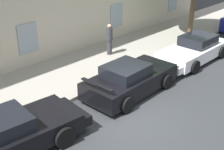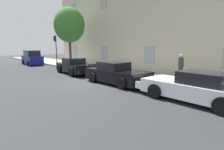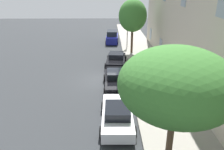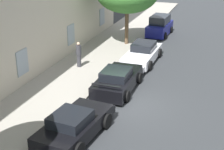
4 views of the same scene
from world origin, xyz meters
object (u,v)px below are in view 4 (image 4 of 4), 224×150
sportscar_red_lead (76,124)px  pedestrian_admiring (79,54)px  sportscar_yellow_flank (119,79)px  hatchback_parked (160,26)px  sportscar_white_middle (142,55)px

sportscar_red_lead → pedestrian_admiring: 8.56m
pedestrian_admiring → sportscar_yellow_flank: bearing=-122.1°
sportscar_red_lead → sportscar_yellow_flank: 5.54m
hatchback_parked → pedestrian_admiring: size_ratio=2.19×
sportscar_red_lead → sportscar_white_middle: 10.38m
sportscar_white_middle → hatchback_parked: bearing=2.9°
sportscar_yellow_flank → pedestrian_admiring: bearing=57.9°
sportscar_white_middle → pedestrian_admiring: bearing=124.4°
sportscar_yellow_flank → sportscar_white_middle: (4.84, -0.12, -0.00)m
sportscar_white_middle → pedestrian_admiring: 4.56m
sportscar_white_middle → hatchback_parked: (7.75, 0.40, 0.21)m
sportscar_red_lead → sportscar_yellow_flank: (5.54, -0.15, -0.01)m
sportscar_red_lead → sportscar_white_middle: (10.38, -0.27, -0.01)m
sportscar_red_lead → sportscar_white_middle: size_ratio=0.94×
sportscar_red_lead → sportscar_yellow_flank: size_ratio=0.98×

